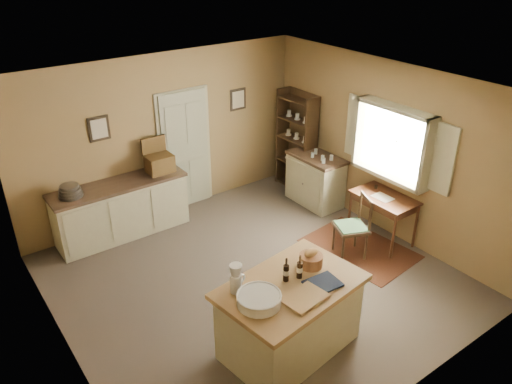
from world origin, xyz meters
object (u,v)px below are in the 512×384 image
(work_island, at_px, (289,315))
(desk_chair, at_px, (351,228))
(sideboard, at_px, (122,207))
(writing_desk, at_px, (384,202))
(shelving_unit, at_px, (298,141))
(right_cabinet, at_px, (315,179))

(work_island, distance_m, desk_chair, 2.15)
(sideboard, distance_m, desk_chair, 3.55)
(sideboard, xyz_separation_m, writing_desk, (3.17, -2.53, 0.19))
(sideboard, height_order, shelving_unit, shelving_unit)
(sideboard, relative_size, desk_chair, 2.21)
(sideboard, relative_size, writing_desk, 2.17)
(right_cabinet, relative_size, shelving_unit, 0.56)
(writing_desk, distance_m, shelving_unit, 2.22)
(sideboard, bearing_deg, writing_desk, -38.64)
(work_island, bearing_deg, sideboard, 91.20)
(work_island, xyz_separation_m, right_cabinet, (2.63, 2.47, -0.02))
(writing_desk, xyz_separation_m, desk_chair, (-0.70, -0.01, -0.20))
(writing_desk, bearing_deg, shelving_unit, 86.14)
(work_island, relative_size, sideboard, 0.81)
(work_island, xyz_separation_m, sideboard, (-0.53, 3.48, -0.00))
(sideboard, relative_size, right_cabinet, 2.04)
(writing_desk, relative_size, right_cabinet, 0.94)
(sideboard, xyz_separation_m, desk_chair, (2.47, -2.55, -0.01))
(right_cabinet, bearing_deg, desk_chair, -114.34)
(right_cabinet, bearing_deg, writing_desk, -89.99)
(work_island, xyz_separation_m, shelving_unit, (2.78, 3.15, 0.44))
(sideboard, height_order, desk_chair, sideboard)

